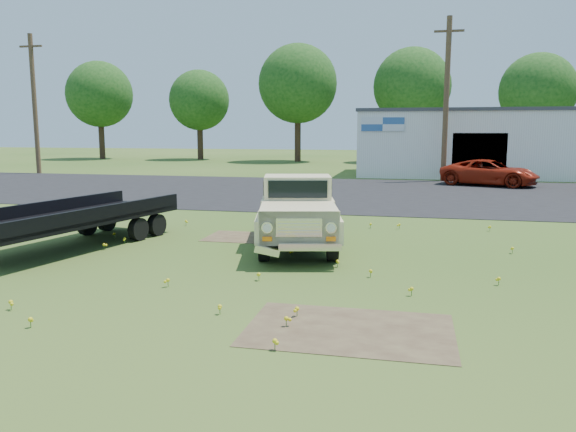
% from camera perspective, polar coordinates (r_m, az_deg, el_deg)
% --- Properties ---
extents(ground, '(140.00, 140.00, 0.00)m').
position_cam_1_polar(ground, '(11.46, 0.43, -5.86)').
color(ground, '#2E4E19').
rests_on(ground, ground).
extents(asphalt_lot, '(90.00, 14.00, 0.02)m').
position_cam_1_polar(asphalt_lot, '(26.11, 7.38, 2.34)').
color(asphalt_lot, black).
rests_on(asphalt_lot, ground).
extents(dirt_patch_a, '(3.00, 2.00, 0.01)m').
position_cam_1_polar(dirt_patch_a, '(8.40, 6.24, -11.44)').
color(dirt_patch_a, '#4A3727').
rests_on(dirt_patch_a, ground).
extents(dirt_patch_b, '(2.20, 1.60, 0.01)m').
position_cam_1_polar(dirt_patch_b, '(15.26, -4.15, -2.18)').
color(dirt_patch_b, '#4A3727').
rests_on(dirt_patch_b, ground).
extents(commercial_building, '(14.20, 8.20, 4.15)m').
position_cam_1_polar(commercial_building, '(38.02, 18.26, 7.15)').
color(commercial_building, white).
rests_on(commercial_building, ground).
extents(utility_pole_west, '(1.60, 0.30, 9.00)m').
position_cam_1_polar(utility_pole_west, '(40.91, -24.36, 10.41)').
color(utility_pole_west, '#4C3623').
rests_on(utility_pole_west, ground).
extents(utility_pole_mid, '(1.60, 0.30, 9.00)m').
position_cam_1_polar(utility_pole_mid, '(32.93, 15.79, 11.43)').
color(utility_pole_mid, '#4C3623').
rests_on(utility_pole_mid, ground).
extents(treeline_a, '(6.40, 6.40, 9.52)m').
position_cam_1_polar(treeline_a, '(59.30, -18.60, 11.63)').
color(treeline_a, '#382519').
rests_on(treeline_a, ground).
extents(treeline_b, '(5.76, 5.76, 8.57)m').
position_cam_1_polar(treeline_b, '(55.76, -9.01, 11.53)').
color(treeline_b, '#382519').
rests_on(treeline_b, ground).
extents(treeline_c, '(7.04, 7.04, 10.47)m').
position_cam_1_polar(treeline_c, '(51.55, 1.01, 13.28)').
color(treeline_c, '#382519').
rests_on(treeline_c, ground).
extents(treeline_d, '(6.72, 6.72, 10.00)m').
position_cam_1_polar(treeline_d, '(51.48, 12.49, 12.73)').
color(treeline_d, '#382519').
rests_on(treeline_d, ground).
extents(treeline_e, '(6.08, 6.08, 9.04)m').
position_cam_1_polar(treeline_e, '(50.87, 24.03, 11.52)').
color(treeline_e, '#382519').
rests_on(treeline_e, ground).
extents(vintage_pickup_truck, '(2.94, 5.23, 1.79)m').
position_cam_1_polar(vintage_pickup_truck, '(13.85, 0.95, 0.47)').
color(vintage_pickup_truck, beige).
rests_on(vintage_pickup_truck, ground).
extents(flatbed_trailer, '(3.42, 6.55, 1.70)m').
position_cam_1_polar(flatbed_trailer, '(14.85, -21.00, 0.27)').
color(flatbed_trailer, black).
rests_on(flatbed_trailer, ground).
extents(red_pickup, '(5.29, 3.73, 1.34)m').
position_cam_1_polar(red_pickup, '(30.95, 19.78, 4.14)').
color(red_pickup, maroon).
rests_on(red_pickup, ground).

